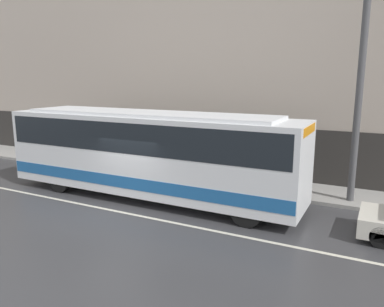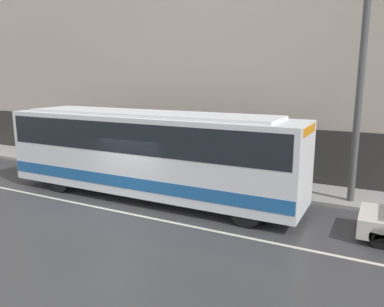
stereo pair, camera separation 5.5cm
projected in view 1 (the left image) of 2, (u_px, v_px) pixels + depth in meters
ground_plane at (119, 212)px, 13.33m from camera, size 60.00×60.00×0.00m
sidewalk at (188, 176)px, 17.91m from camera, size 60.00×2.56×0.14m
building_facade at (202, 75)px, 18.21m from camera, size 60.00×0.35×10.01m
lane_stripe at (119, 212)px, 13.32m from camera, size 54.00×0.14×0.01m
transit_bus at (148, 150)px, 14.58m from camera, size 12.16×2.53×3.41m
utility_pole_near at (360, 80)px, 13.28m from camera, size 0.25×0.25×8.94m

